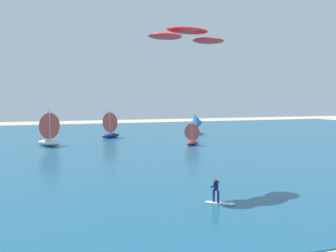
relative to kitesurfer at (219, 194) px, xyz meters
name	(u,v)px	position (x,y,z in m)	size (l,w,h in m)	color
ocean	(84,144)	(-3.84, 36.41, -0.65)	(160.00, 90.00, 0.10)	navy
kitesurfer	(219,194)	(0.00, 0.00, 0.00)	(1.87, 1.68, 1.67)	white
kite	(188,35)	(0.02, 5.47, 10.91)	(7.01, 3.74, 1.01)	red
sailboat_far_right	(113,124)	(2.06, 43.96, 1.63)	(4.38, 4.11, 4.87)	navy
sailboat_near_shore	(46,129)	(-9.24, 35.89, 1.80)	(4.47, 4.72, 5.26)	silver
sailboat_mid_right	(198,124)	(18.13, 44.51, 1.27)	(3.59, 3.10, 4.08)	white
sailboat_mid_left	(194,134)	(10.92, 29.69, 1.00)	(3.14, 3.01, 3.50)	maroon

